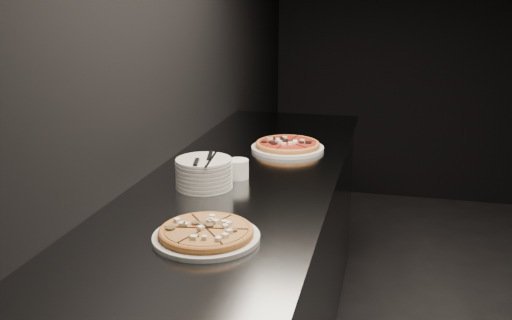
% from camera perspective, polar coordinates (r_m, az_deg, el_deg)
% --- Properties ---
extents(wall_left, '(0.02, 5.00, 2.80)m').
position_cam_1_polar(wall_left, '(2.31, -10.25, 10.80)').
color(wall_left, black).
rests_on(wall_left, floor).
extents(counter, '(0.74, 2.44, 0.92)m').
position_cam_1_polar(counter, '(2.47, -1.05, -11.53)').
color(counter, slate).
rests_on(counter, floor).
extents(pizza_mushroom, '(0.32, 0.32, 0.04)m').
position_cam_1_polar(pizza_mushroom, '(1.68, -5.00, -7.32)').
color(pizza_mushroom, silver).
rests_on(pizza_mushroom, counter).
extents(pizza_tomato, '(0.38, 0.38, 0.04)m').
position_cam_1_polar(pizza_tomato, '(2.62, 3.18, 1.46)').
color(pizza_tomato, silver).
rests_on(pizza_tomato, counter).
extents(plate_stack, '(0.21, 0.21, 0.11)m').
position_cam_1_polar(plate_stack, '(2.12, -5.22, -1.30)').
color(plate_stack, silver).
rests_on(plate_stack, counter).
extents(cutlery, '(0.07, 0.22, 0.01)m').
position_cam_1_polar(cutlery, '(2.08, -5.19, 0.05)').
color(cutlery, silver).
rests_on(cutlery, plate_stack).
extents(ramekin, '(0.08, 0.08, 0.07)m').
position_cam_1_polar(ramekin, '(2.21, -1.83, -0.84)').
color(ramekin, silver).
rests_on(ramekin, counter).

